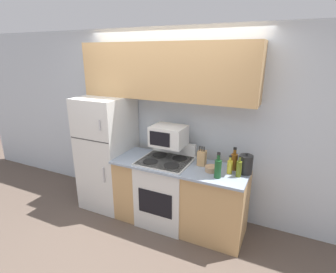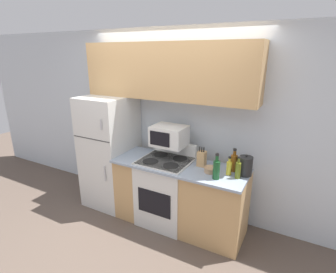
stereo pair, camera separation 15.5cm
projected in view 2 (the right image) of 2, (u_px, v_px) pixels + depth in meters
ground_plane at (147, 228)px, 3.47m from camera, size 12.00×12.00×0.00m
wall_back at (173, 123)px, 3.71m from camera, size 8.00×0.05×2.55m
lower_cabinets at (179, 195)px, 3.43m from camera, size 1.71×0.63×0.88m
refrigerator at (110, 151)px, 3.91m from camera, size 0.66×0.74×1.64m
upper_cabinets at (166, 71)px, 3.33m from camera, size 2.37×0.34×0.71m
stove at (166, 190)px, 3.50m from camera, size 0.65×0.61×1.06m
microwave at (169, 136)px, 3.38m from camera, size 0.43×0.35×0.26m
knife_block at (202, 158)px, 3.22m from camera, size 0.10×0.10×0.25m
bowl at (210, 169)px, 3.06m from camera, size 0.15×0.15×0.06m
bottle_whiskey at (234, 162)px, 3.07m from camera, size 0.08×0.08×0.28m
bottle_soy_sauce at (243, 165)px, 3.10m from camera, size 0.05×0.05×0.18m
bottle_wine_green at (216, 169)px, 2.88m from camera, size 0.08×0.08×0.30m
bottle_cooking_spray at (229, 168)px, 2.99m from camera, size 0.06×0.06×0.22m
bottle_olive_oil at (238, 170)px, 2.90m from camera, size 0.06×0.06×0.26m
kettle at (245, 166)px, 2.97m from camera, size 0.16×0.16×0.24m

